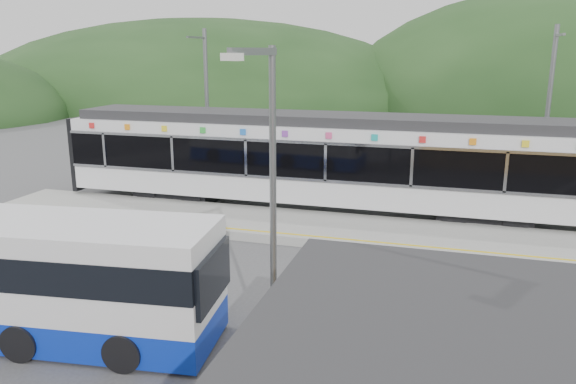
# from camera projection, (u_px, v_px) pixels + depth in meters

# --- Properties ---
(ground) EXTENTS (120.00, 120.00, 0.00)m
(ground) POSITION_uv_depth(u_px,v_px,m) (312.00, 269.00, 16.01)
(ground) COLOR #4C4C4F
(ground) RESTS_ON ground
(hills) EXTENTS (146.00, 149.00, 26.00)m
(hills) POSITION_uv_depth(u_px,v_px,m) (524.00, 233.00, 19.24)
(hills) COLOR #1E3D19
(hills) RESTS_ON ground
(platform) EXTENTS (26.00, 3.20, 0.30)m
(platform) POSITION_uv_depth(u_px,v_px,m) (335.00, 230.00, 19.05)
(platform) COLOR #9E9E99
(platform) RESTS_ON ground
(yellow_line) EXTENTS (26.00, 0.10, 0.01)m
(yellow_line) POSITION_uv_depth(u_px,v_px,m) (327.00, 237.00, 17.80)
(yellow_line) COLOR yellow
(yellow_line) RESTS_ON platform
(train) EXTENTS (20.44, 3.01, 3.74)m
(train) POSITION_uv_depth(u_px,v_px,m) (322.00, 158.00, 21.40)
(train) COLOR black
(train) RESTS_ON ground
(catenary_mast_west) EXTENTS (0.18, 1.80, 7.00)m
(catenary_mast_west) POSITION_uv_depth(u_px,v_px,m) (207.00, 106.00, 25.00)
(catenary_mast_west) COLOR slate
(catenary_mast_west) RESTS_ON ground
(catenary_mast_east) EXTENTS (0.18, 1.80, 7.00)m
(catenary_mast_east) POSITION_uv_depth(u_px,v_px,m) (547.00, 116.00, 21.17)
(catenary_mast_east) COLOR slate
(catenary_mast_east) RESTS_ON ground
(lamp_post) EXTENTS (0.54, 1.14, 6.15)m
(lamp_post) POSITION_uv_depth(u_px,v_px,m) (271.00, 191.00, 9.86)
(lamp_post) COLOR slate
(lamp_post) RESTS_ON ground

